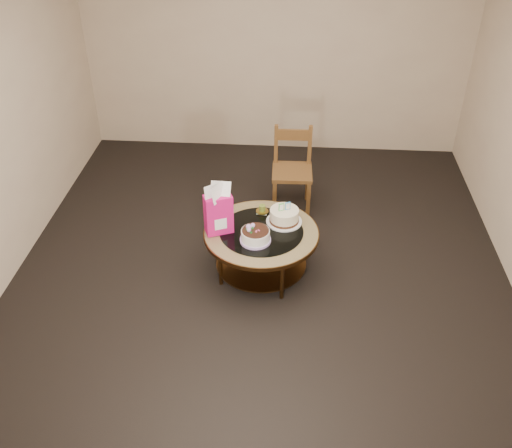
# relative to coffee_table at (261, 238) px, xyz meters

# --- Properties ---
(ground) EXTENTS (5.00, 5.00, 0.00)m
(ground) POSITION_rel_coffee_table_xyz_m (-0.00, 0.00, -0.38)
(ground) COLOR black
(ground) RESTS_ON ground
(room_walls) EXTENTS (4.52, 5.02, 2.61)m
(room_walls) POSITION_rel_coffee_table_xyz_m (-0.00, 0.00, 1.16)
(room_walls) COLOR beige
(room_walls) RESTS_ON ground
(coffee_table) EXTENTS (1.02, 1.02, 0.46)m
(coffee_table) POSITION_rel_coffee_table_xyz_m (0.00, 0.00, 0.00)
(coffee_table) COLOR brown
(coffee_table) RESTS_ON ground
(decorated_cake) EXTENTS (0.27, 0.27, 0.16)m
(decorated_cake) POSITION_rel_coffee_table_xyz_m (-0.04, -0.15, 0.13)
(decorated_cake) COLOR #C2A0E3
(decorated_cake) RESTS_ON coffee_table
(cream_cake) EXTENTS (0.32, 0.32, 0.20)m
(cream_cake) POSITION_rel_coffee_table_xyz_m (0.19, 0.15, 0.14)
(cream_cake) COLOR white
(cream_cake) RESTS_ON coffee_table
(gift_bag) EXTENTS (0.27, 0.23, 0.47)m
(gift_bag) POSITION_rel_coffee_table_xyz_m (-0.37, -0.03, 0.31)
(gift_bag) COLOR #EF1679
(gift_bag) RESTS_ON coffee_table
(pillar_candle) EXTENTS (0.12, 0.12, 0.09)m
(pillar_candle) POSITION_rel_coffee_table_xyz_m (-0.01, 0.29, 0.11)
(pillar_candle) COLOR #D1B156
(pillar_candle) RESTS_ON coffee_table
(dining_chair) EXTENTS (0.42, 0.42, 0.88)m
(dining_chair) POSITION_rel_coffee_table_xyz_m (0.25, 1.12, 0.07)
(dining_chair) COLOR brown
(dining_chair) RESTS_ON ground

